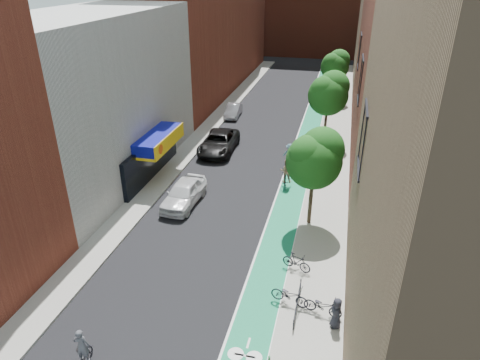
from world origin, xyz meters
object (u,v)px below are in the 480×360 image
Objects in this scene: parked_car_black at (219,142)px; cyclist_lead at (83,356)px; cyclist_lane_near at (286,175)px; cyclist_lane_far at (289,157)px; parked_car_silver at (233,111)px; cyclist_lane_mid at (308,151)px; parked_car_white at (184,193)px; pedestrian at (336,313)px.

cyclist_lead reaches higher than parked_car_black.
cyclist_lane_far is (-0.17, 3.21, 0.03)m from cyclist_lane_near.
parked_car_silver is at bearing -95.30° from cyclist_lead.
cyclist_lane_mid reaches higher than parked_car_silver.
cyclist_lane_near reaches higher than cyclist_lane_mid.
parked_car_black is 1.49× the size of parked_car_silver.
cyclist_lead reaches higher than cyclist_lane_mid.
parked_car_white is 13.99m from pedestrian.
parked_car_white is at bearing -151.77° from pedestrian.
cyclist_lane_far is (6.53, -2.09, 0.12)m from parked_car_black.
cyclist_lead is (1.12, -23.31, -0.16)m from parked_car_black.
cyclist_lane_near is 5.56m from cyclist_lane_mid.
parked_car_silver is 2.02× the size of cyclist_lead.
parked_car_black is at bearing -170.78° from pedestrian.
cyclist_lane_far is at bearing -96.58° from cyclist_lane_near.
cyclist_lane_mid is (7.46, 9.74, -0.08)m from parked_car_white.
cyclist_lane_near is 14.07m from pedestrian.
pedestrian is at bearing 97.94° from cyclist_lane_near.
cyclist_lane_near reaches higher than pedestrian.
cyclist_lane_near is at bearing 78.96° from cyclist_lane_mid.
cyclist_lane_mid reaches higher than pedestrian.
cyclist_lead is 1.30× the size of pedestrian.
pedestrian is at bearing 114.72° from cyclist_lane_far.
cyclist_lane_mid is at bearing -50.57° from parked_car_silver.
cyclist_lane_mid is at bearing 54.89° from parked_car_white.
parked_car_silver is at bearing -177.96° from pedestrian.
cyclist_lane_near is 1.40× the size of pedestrian.
cyclist_lane_mid is at bearing 168.41° from pedestrian.
parked_car_white is 3.14× the size of pedestrian.
cyclist_lane_mid is (6.66, 23.45, 0.07)m from cyclist_lead.
cyclist_lane_near is 3.22m from cyclist_lane_far.
parked_car_black is 9.85m from parked_car_silver.
pedestrian is (12.14, -28.49, 0.26)m from parked_car_silver.
cyclist_lane_near is (6.37, 4.29, 0.10)m from parked_car_white.
cyclist_lane_near is (7.91, -15.07, 0.26)m from parked_car_silver.
parked_car_white is at bearing 24.41° from cyclist_lane_near.
parked_car_silver is at bearing -46.97° from cyclist_lane_far.
cyclist_lane_far reaches higher than parked_car_silver.
cyclist_lane_near is (6.69, -5.30, 0.09)m from parked_car_black.
cyclist_lane_far is at bearing 52.78° from parked_car_white.
parked_car_white is 7.68m from cyclist_lane_near.
cyclist_lane_far reaches higher than pedestrian.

